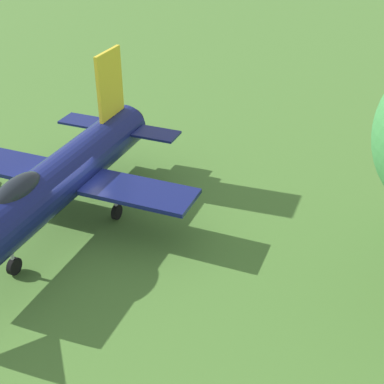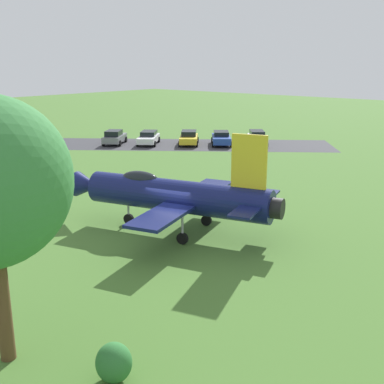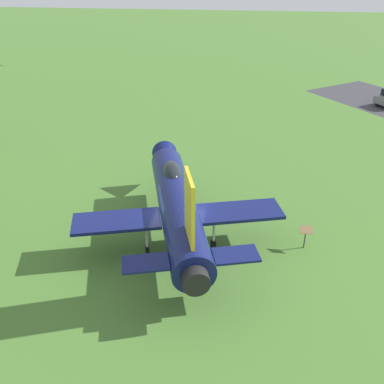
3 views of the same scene
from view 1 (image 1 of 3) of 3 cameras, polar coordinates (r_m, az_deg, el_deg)
ground_plane at (r=20.78m, az=-13.17°, el=-3.35°), size 200.00×200.00×0.00m
display_jet at (r=19.46m, az=-14.48°, el=1.07°), size 9.92×12.16×5.56m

